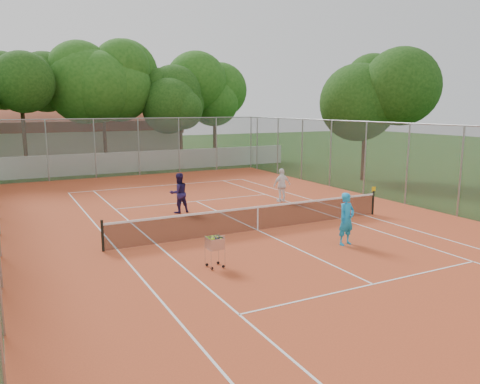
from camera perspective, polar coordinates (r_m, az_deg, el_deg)
name	(u,v)px	position (r m, az deg, el deg)	size (l,w,h in m)	color
ground	(258,231)	(18.41, 2.15, -4.73)	(120.00, 120.00, 0.00)	#18390F
court_pad	(258,230)	(18.41, 2.15, -4.70)	(18.00, 34.00, 0.02)	#BB4924
court_lines	(258,230)	(18.40, 2.15, -4.66)	(10.98, 23.78, 0.01)	white
tennis_net	(258,218)	(18.28, 2.16, -3.19)	(11.88, 0.10, 0.98)	black
perimeter_fence	(258,180)	(17.99, 2.20, 1.43)	(18.00, 34.00, 4.00)	slate
boundary_wall	(132,162)	(35.79, -13.02, 3.61)	(26.00, 0.30, 1.50)	white
clubhouse	(81,136)	(45.04, -18.79, 6.51)	(16.40, 9.00, 4.40)	beige
tropical_trees	(120,104)	(38.47, -14.42, 10.35)	(29.00, 19.00, 10.00)	#13350D
player_near	(346,219)	(16.71, 12.85, -3.22)	(0.67, 0.44, 1.84)	#1A9BDE
player_far_left	(179,193)	(21.38, -7.47, -0.13)	(0.89, 0.69, 1.82)	#21184A
player_far_right	(282,185)	(23.77, 5.13, 0.84)	(1.00, 0.42, 1.71)	white
ball_hopper	(215,251)	(14.14, -3.08, -7.19)	(0.49, 0.49, 1.02)	silver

